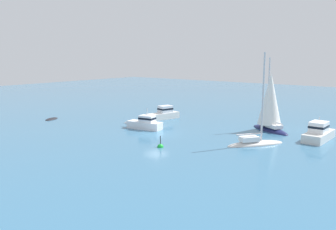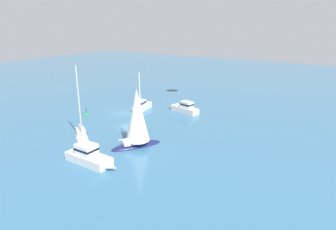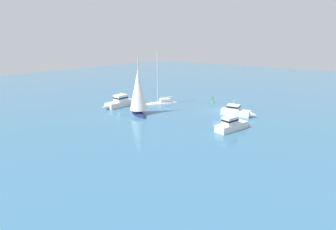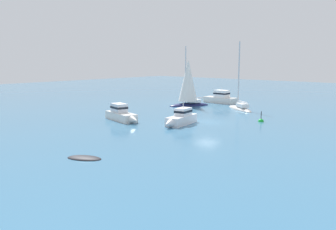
% 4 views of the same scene
% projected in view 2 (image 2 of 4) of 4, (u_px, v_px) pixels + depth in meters
% --- Properties ---
extents(ground_plane, '(160.00, 160.00, 0.00)m').
position_uv_depth(ground_plane, '(125.00, 113.00, 49.54)').
color(ground_plane, teal).
extents(yacht, '(4.75, 6.44, 9.51)m').
position_uv_depth(yacht, '(137.00, 121.00, 35.46)').
color(yacht, '#191E4C').
rests_on(yacht, ground).
extents(skiff, '(2.95, 2.30, 0.39)m').
position_uv_depth(skiff, '(172.00, 91.00, 65.37)').
color(skiff, black).
rests_on(skiff, ground).
extents(cabin_cruiser, '(6.85, 2.15, 2.63)m').
position_uv_depth(cabin_cruiser, '(90.00, 156.00, 31.81)').
color(cabin_cruiser, silver).
rests_on(cabin_cruiser, ground).
extents(cabin_cruiser_1, '(2.28, 5.75, 2.69)m').
position_uv_depth(cabin_cruiser_1, '(143.00, 105.00, 51.31)').
color(cabin_cruiser_1, white).
rests_on(cabin_cruiser_1, ground).
extents(yacht_1, '(6.25, 4.97, 10.04)m').
position_uv_depth(yacht_1, '(82.00, 136.00, 39.03)').
color(yacht_1, silver).
rests_on(yacht_1, ground).
extents(launch, '(6.39, 2.80, 1.94)m').
position_uv_depth(launch, '(184.00, 108.00, 49.82)').
color(launch, silver).
rests_on(launch, ground).
extents(channel_buoy, '(0.65, 0.65, 1.51)m').
position_uv_depth(channel_buoy, '(87.00, 115.00, 48.41)').
color(channel_buoy, green).
rests_on(channel_buoy, ground).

